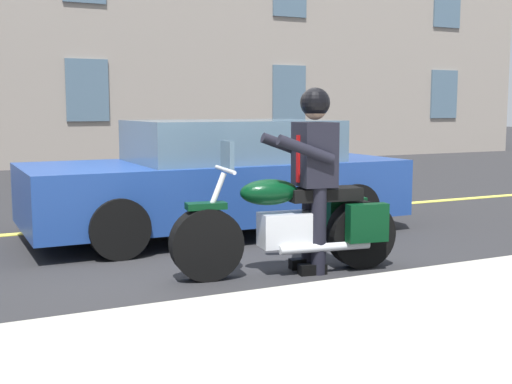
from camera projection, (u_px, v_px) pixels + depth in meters
ground_plane at (196, 254)px, 7.07m from camera, size 80.00×80.00×0.00m
lane_center_stripe at (143, 224)px, 8.85m from camera, size 60.00×0.16×0.01m
motorcycle_main at (294, 226)px, 6.22m from camera, size 2.22×0.79×1.26m
rider_main at (313, 163)px, 6.20m from camera, size 0.67×0.61×1.74m
car_dark at (221, 178)px, 8.17m from camera, size 4.60×1.92×1.40m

